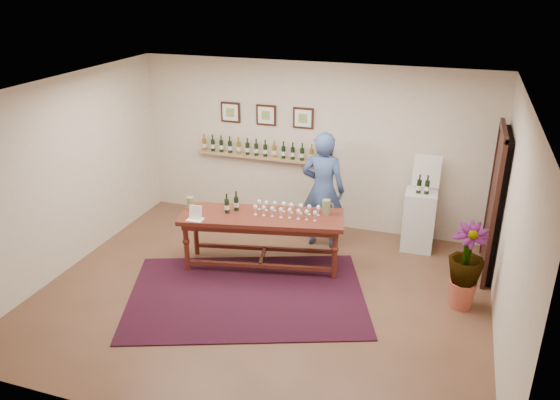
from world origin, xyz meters
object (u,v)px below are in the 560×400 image
(tasting_table, at_px, (262,223))
(person, at_px, (323,190))
(potted_plant, at_px, (465,267))
(display_pedestal, at_px, (419,220))

(tasting_table, height_order, person, person)
(tasting_table, distance_m, potted_plant, 2.87)
(tasting_table, relative_size, display_pedestal, 2.57)
(potted_plant, bearing_deg, tasting_table, 176.18)
(potted_plant, distance_m, person, 2.51)
(tasting_table, xyz_separation_m, potted_plant, (2.86, -0.19, -0.11))
(display_pedestal, distance_m, person, 1.59)
(display_pedestal, xyz_separation_m, potted_plant, (0.71, -1.53, 0.12))
(person, bearing_deg, tasting_table, 55.62)
(person, bearing_deg, display_pedestal, -166.06)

